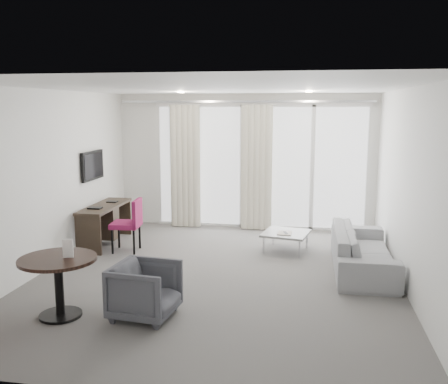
% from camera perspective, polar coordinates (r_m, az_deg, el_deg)
% --- Properties ---
extents(floor, '(5.00, 6.00, 0.00)m').
position_cam_1_polar(floor, '(7.12, -0.83, -9.58)').
color(floor, '#5C5956').
rests_on(floor, ground).
extents(ceiling, '(5.00, 6.00, 0.00)m').
position_cam_1_polar(ceiling, '(6.72, -0.89, 11.84)').
color(ceiling, white).
rests_on(ceiling, ground).
extents(wall_left, '(0.00, 6.00, 2.60)m').
position_cam_1_polar(wall_left, '(7.66, -19.58, 1.26)').
color(wall_left, silver).
rests_on(wall_left, ground).
extents(wall_right, '(0.00, 6.00, 2.60)m').
position_cam_1_polar(wall_right, '(6.80, 20.32, 0.22)').
color(wall_right, silver).
rests_on(wall_right, ground).
extents(wall_front, '(5.00, 0.00, 2.60)m').
position_cam_1_polar(wall_front, '(3.95, -8.93, -5.84)').
color(wall_front, silver).
rests_on(wall_front, ground).
extents(window_panel, '(4.00, 0.02, 2.38)m').
position_cam_1_polar(window_panel, '(9.70, 4.14, 2.88)').
color(window_panel, white).
rests_on(window_panel, ground).
extents(window_frame, '(4.10, 0.06, 2.44)m').
position_cam_1_polar(window_frame, '(9.69, 4.13, 2.87)').
color(window_frame, white).
rests_on(window_frame, ground).
extents(curtain_left, '(0.60, 0.20, 2.38)m').
position_cam_1_polar(curtain_left, '(9.79, -4.44, 2.93)').
color(curtain_left, beige).
rests_on(curtain_left, ground).
extents(curtain_right, '(0.60, 0.20, 2.38)m').
position_cam_1_polar(curtain_right, '(9.54, 3.75, 2.77)').
color(curtain_right, beige).
rests_on(curtain_right, ground).
extents(curtain_track, '(4.80, 0.04, 0.04)m').
position_cam_1_polar(curtain_track, '(9.50, 2.31, 10.31)').
color(curtain_track, '#B2B2B7').
rests_on(curtain_track, ceiling).
extents(downlight_a, '(0.12, 0.12, 0.02)m').
position_cam_1_polar(downlight_a, '(8.48, -4.95, 11.30)').
color(downlight_a, '#FFE0B2').
rests_on(downlight_a, ceiling).
extents(downlight_b, '(0.12, 0.12, 0.02)m').
position_cam_1_polar(downlight_b, '(8.20, 9.67, 11.25)').
color(downlight_b, '#FFE0B2').
rests_on(downlight_b, ceiling).
extents(desk, '(0.45, 1.45, 0.68)m').
position_cam_1_polar(desk, '(8.89, -13.43, -3.64)').
color(desk, black).
rests_on(desk, floor).
extents(tv, '(0.05, 0.80, 0.50)m').
position_cam_1_polar(tv, '(8.91, -14.81, 2.95)').
color(tv, black).
rests_on(tv, wall_left).
extents(desk_chair, '(0.51, 0.48, 0.87)m').
position_cam_1_polar(desk_chair, '(8.34, -11.16, -3.75)').
color(desk_chair, maroon).
rests_on(desk_chair, floor).
extents(round_table, '(1.08, 1.08, 0.69)m').
position_cam_1_polar(round_table, '(6.01, -18.32, -10.29)').
color(round_table, black).
rests_on(round_table, floor).
extents(menu_card, '(0.12, 0.05, 0.21)m').
position_cam_1_polar(menu_card, '(5.87, -17.37, -6.88)').
color(menu_card, white).
rests_on(menu_card, round_table).
extents(tub_armchair, '(0.76, 0.74, 0.63)m').
position_cam_1_polar(tub_armchair, '(5.78, -9.01, -11.05)').
color(tub_armchair, '#3C3D44').
rests_on(tub_armchair, floor).
extents(coffee_table, '(0.83, 0.83, 0.32)m').
position_cam_1_polar(coffee_table, '(8.31, 7.07, -5.65)').
color(coffee_table, gray).
rests_on(coffee_table, floor).
extents(remote, '(0.10, 0.17, 0.02)m').
position_cam_1_polar(remote, '(8.16, 7.06, -4.48)').
color(remote, black).
rests_on(remote, coffee_table).
extents(magazine, '(0.21, 0.27, 0.01)m').
position_cam_1_polar(magazine, '(8.17, 6.94, -4.45)').
color(magazine, gray).
rests_on(magazine, coffee_table).
extents(sofa, '(0.82, 2.09, 0.61)m').
position_cam_1_polar(sofa, '(7.55, 15.59, -6.38)').
color(sofa, gray).
rests_on(sofa, floor).
extents(terrace_slab, '(5.60, 3.00, 0.12)m').
position_cam_1_polar(terrace_slab, '(11.40, 4.82, -2.53)').
color(terrace_slab, '#4D4D50').
rests_on(terrace_slab, ground).
extents(rattan_chair_a, '(0.58, 0.58, 0.80)m').
position_cam_1_polar(rattan_chair_a, '(10.91, 8.53, -0.70)').
color(rattan_chair_a, brown).
rests_on(rattan_chair_a, terrace_slab).
extents(rattan_chair_b, '(0.67, 0.67, 0.80)m').
position_cam_1_polar(rattan_chair_b, '(11.63, 13.40, -0.21)').
color(rattan_chair_b, brown).
rests_on(rattan_chair_b, terrace_slab).
extents(rattan_table, '(0.52, 0.52, 0.44)m').
position_cam_1_polar(rattan_table, '(11.17, 8.87, -1.38)').
color(rattan_table, brown).
rests_on(rattan_table, terrace_slab).
extents(balustrade, '(5.50, 0.06, 1.05)m').
position_cam_1_polar(balustrade, '(12.72, 5.42, 1.31)').
color(balustrade, '#B2B2B7').
rests_on(balustrade, terrace_slab).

